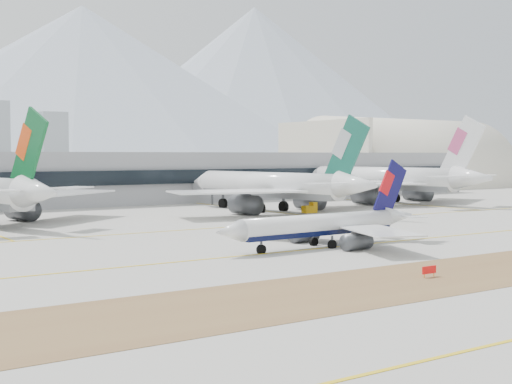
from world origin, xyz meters
TOP-DOWN VIEW (x-y plane):
  - ground at (0.00, 0.00)m, footprint 3000.00×3000.00m
  - taxiing_airliner at (-2.91, -3.73)m, footprint 40.62×35.26m
  - widebody_cathay at (29.45, 54.89)m, footprint 65.28×64.49m
  - widebody_china_air at (77.30, 63.49)m, footprint 70.10×69.04m
  - terminal at (0.00, 114.84)m, footprint 280.00×43.10m
  - hangar at (154.56, 135.00)m, footprint 91.00×60.00m
  - hold_sign_left at (-10.88, -32.00)m, footprint 2.20×0.15m
  - gse_c at (35.10, 48.17)m, footprint 3.55×2.00m

SIDE VIEW (x-z plane):
  - ground at x=0.00m, z-range 0.00..0.00m
  - hangar at x=154.56m, z-range -29.86..30.14m
  - hold_sign_left at x=-10.88m, z-range 0.20..1.55m
  - gse_c at x=35.10m, z-range -0.25..2.35m
  - taxiing_airliner at x=-2.91m, z-range -3.53..10.11m
  - widebody_cathay at x=29.45m, z-range -5.51..18.01m
  - widebody_china_air at x=77.30m, z-range -5.89..19.26m
  - terminal at x=0.00m, z-range 0.00..15.00m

